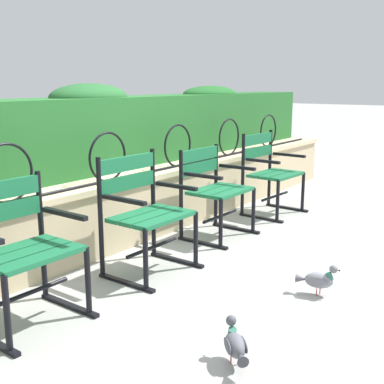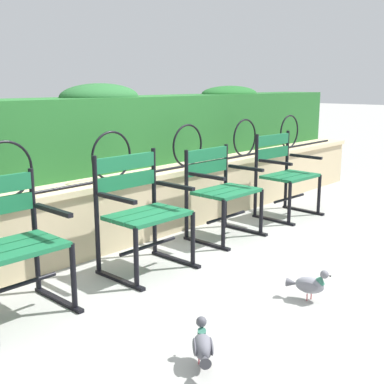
# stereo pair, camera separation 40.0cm
# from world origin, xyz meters

# --- Properties ---
(ground_plane) EXTENTS (60.00, 60.00, 0.00)m
(ground_plane) POSITION_xyz_m (0.00, 0.00, 0.00)
(ground_plane) COLOR #9E9E99
(stone_wall) EXTENTS (7.77, 0.41, 0.60)m
(stone_wall) POSITION_xyz_m (0.00, 0.79, 0.30)
(stone_wall) COLOR #C6B289
(stone_wall) RESTS_ON ground
(iron_arch_fence) EXTENTS (7.22, 0.02, 0.42)m
(iron_arch_fence) POSITION_xyz_m (-0.23, 0.71, 0.78)
(iron_arch_fence) COLOR black
(iron_arch_fence) RESTS_ON stone_wall
(hedge_row) EXTENTS (7.61, 0.59, 0.81)m
(hedge_row) POSITION_xyz_m (-0.01, 1.26, 0.97)
(hedge_row) COLOR #236028
(hedge_row) RESTS_ON stone_wall
(park_chair_leftmost) EXTENTS (0.60, 0.53, 0.86)m
(park_chair_leftmost) POSITION_xyz_m (-1.50, 0.22, 0.46)
(park_chair_leftmost) COLOR #19663D
(park_chair_leftmost) RESTS_ON ground
(park_chair_centre_left) EXTENTS (0.63, 0.53, 0.90)m
(park_chair_centre_left) POSITION_xyz_m (-0.45, 0.17, 0.47)
(park_chair_centre_left) COLOR #19663D
(park_chair_centre_left) RESTS_ON ground
(park_chair_centre_right) EXTENTS (0.61, 0.52, 0.83)m
(park_chair_centre_right) POSITION_xyz_m (0.61, 0.24, 0.46)
(park_chair_centre_right) COLOR #19663D
(park_chair_centre_right) RESTS_ON ground
(park_chair_rightmost) EXTENTS (0.63, 0.55, 0.89)m
(park_chair_rightmost) POSITION_xyz_m (1.66, 0.22, 0.47)
(park_chair_rightmost) COLOR #19663D
(park_chair_rightmost) RESTS_ON ground
(pigeon_near_chairs) EXTENTS (0.15, 0.29, 0.22)m
(pigeon_near_chairs) POSITION_xyz_m (-0.11, -1.08, 0.11)
(pigeon_near_chairs) COLOR gray
(pigeon_near_chairs) RESTS_ON ground
(pigeon_far_side) EXTENTS (0.23, 0.23, 0.22)m
(pigeon_far_side) POSITION_xyz_m (-1.17, -1.07, 0.11)
(pigeon_far_side) COLOR #5B5B66
(pigeon_far_side) RESTS_ON ground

